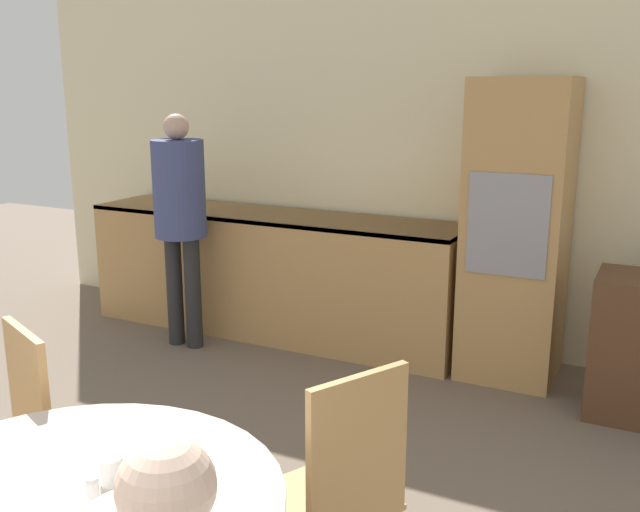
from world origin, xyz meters
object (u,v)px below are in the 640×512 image
object	(u,v)px
chair_far_left	(8,445)
person_standing	(180,206)
oven_unit	(517,232)
cup	(111,470)
chair_far_right	(340,488)

from	to	relation	value
chair_far_left	person_standing	world-z (taller)	person_standing
oven_unit	person_standing	distance (m)	2.23
chair_far_left	person_standing	bearing A→B (deg)	135.88
oven_unit	cup	size ratio (longest dim) A/B	24.16
chair_far_left	oven_unit	bearing A→B (deg)	89.56
oven_unit	chair_far_left	world-z (taller)	oven_unit
cup	person_standing	bearing A→B (deg)	124.00
oven_unit	chair_far_right	xyz separation A→B (m)	(-0.03, -2.50, -0.39)
chair_far_right	cup	world-z (taller)	chair_far_right
oven_unit	chair_far_left	bearing A→B (deg)	-113.82
oven_unit	chair_far_right	size ratio (longest dim) A/B	1.93
chair_far_right	person_standing	size ratio (longest dim) A/B	0.59
chair_far_right	cup	bearing A→B (deg)	-8.21
chair_far_left	chair_far_right	distance (m)	1.24
person_standing	cup	distance (m)	3.10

